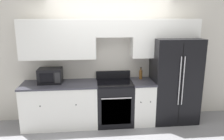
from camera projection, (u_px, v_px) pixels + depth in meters
ground_plane at (114, 130)px, 4.31m from camera, size 12.00×12.00×0.00m
wall_back at (111, 51)px, 4.52m from camera, size 8.00×0.39×2.60m
lower_cabinets_left at (61, 105)px, 4.40m from camera, size 1.49×0.64×0.89m
lower_cabinets_right at (142, 101)px, 4.57m from camera, size 0.45×0.64×0.89m
oven_range at (115, 102)px, 4.51m from camera, size 0.73×0.65×1.05m
refrigerator at (174, 80)px, 4.58m from camera, size 0.93×0.76×1.76m
microwave at (50, 76)px, 4.31m from camera, size 0.46×0.35×0.29m
bottle at (141, 74)px, 4.60m from camera, size 0.07×0.07×0.26m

